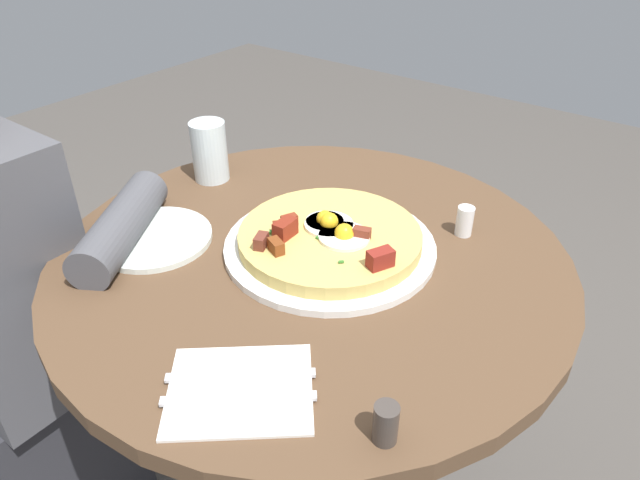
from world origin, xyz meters
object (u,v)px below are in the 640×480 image
object	(u,v)px
person_seated	(9,341)
water_glass	(210,151)
breakfast_pizza	(329,236)
bread_plate	(154,238)
pizza_plate	(330,246)
fork	(241,375)
pepper_shaker	(386,423)
dining_table	(311,335)
salt_shaker	(465,221)
knife	(239,399)

from	to	relation	value
person_seated	water_glass	size ratio (longest dim) A/B	9.76
breakfast_pizza	bread_plate	bearing A→B (deg)	31.81
water_glass	person_seated	bearing A→B (deg)	64.68
person_seated	water_glass	xyz separation A→B (m)	(-0.19, -0.39, 0.31)
pizza_plate	fork	size ratio (longest dim) A/B	1.88
bread_plate	pizza_plate	bearing A→B (deg)	-147.93
bread_plate	pepper_shaker	distance (m)	0.52
breakfast_pizza	water_glass	bearing A→B (deg)	-10.71
pizza_plate	bread_plate	xyz separation A→B (m)	(0.25, 0.15, -0.00)
bread_plate	person_seated	bearing A→B (deg)	32.99
dining_table	bread_plate	bearing A→B (deg)	29.91
breakfast_pizza	salt_shaker	distance (m)	0.23
dining_table	person_seated	world-z (taller)	person_seated
breakfast_pizza	pepper_shaker	world-z (taller)	breakfast_pizza
breakfast_pizza	bread_plate	distance (m)	0.29
dining_table	breakfast_pizza	size ratio (longest dim) A/B	2.83
dining_table	fork	world-z (taller)	fork
breakfast_pizza	bread_plate	size ratio (longest dim) A/B	1.54
salt_shaker	water_glass	bearing A→B (deg)	12.80
fork	knife	distance (m)	0.04
knife	pepper_shaker	size ratio (longest dim) A/B	3.61
person_seated	bread_plate	world-z (taller)	person_seated
pizza_plate	bread_plate	bearing A→B (deg)	32.07
pizza_plate	dining_table	bearing A→B (deg)	49.64
breakfast_pizza	dining_table	bearing A→B (deg)	47.78
dining_table	person_seated	xyz separation A→B (m)	(0.50, 0.31, -0.07)
knife	dining_table	bearing A→B (deg)	-106.94
bread_plate	pepper_shaker	xyz separation A→B (m)	(-0.51, 0.10, 0.02)
dining_table	salt_shaker	distance (m)	0.33
fork	water_glass	bearing A→B (deg)	-80.35
dining_table	water_glass	world-z (taller)	water_glass
bread_plate	pepper_shaker	world-z (taller)	pepper_shaker
salt_shaker	pepper_shaker	world-z (taller)	salt_shaker
bread_plate	salt_shaker	bearing A→B (deg)	-140.68
water_glass	pepper_shaker	xyz separation A→B (m)	(-0.60, 0.32, -0.03)
pizza_plate	fork	world-z (taller)	pizza_plate
fork	pizza_plate	bearing A→B (deg)	-114.47
knife	person_seated	bearing A→B (deg)	-38.73
salt_shaker	pepper_shaker	xyz separation A→B (m)	(-0.11, 0.43, -0.00)
dining_table	pepper_shaker	world-z (taller)	pepper_shaker
water_glass	fork	bearing A→B (deg)	139.56
breakfast_pizza	water_glass	distance (m)	0.34
bread_plate	water_glass	distance (m)	0.24
person_seated	pepper_shaker	xyz separation A→B (m)	(-0.78, -0.07, 0.27)
breakfast_pizza	bread_plate	world-z (taller)	breakfast_pizza
breakfast_pizza	salt_shaker	size ratio (longest dim) A/B	5.71
fork	knife	bearing A→B (deg)	90.00
person_seated	fork	size ratio (longest dim) A/B	6.31
pepper_shaker	dining_table	bearing A→B (deg)	-39.51
knife	salt_shaker	distance (m)	0.49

